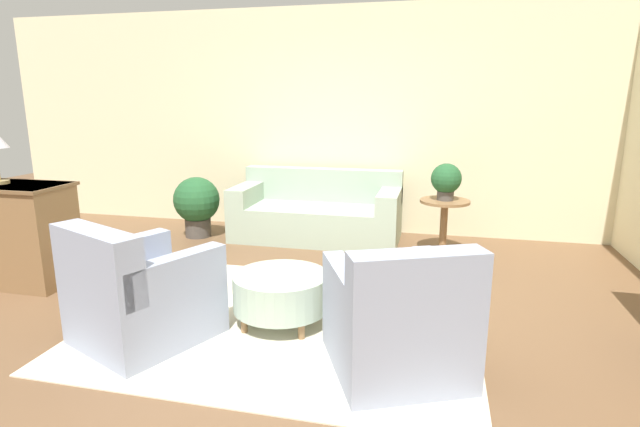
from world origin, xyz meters
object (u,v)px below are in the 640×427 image
(armchair_left, at_px, (139,296))
(ottoman_table, at_px, (281,291))
(potted_plant_on_side_table, at_px, (446,180))
(dresser, at_px, (7,232))
(potted_plant_floor, at_px, (197,203))
(couch, at_px, (317,214))
(armchair_right, at_px, (399,322))
(side_table, at_px, (444,217))

(armchair_left, xyz_separation_m, ottoman_table, (0.89, 0.49, -0.08))
(potted_plant_on_side_table, bearing_deg, dresser, -154.97)
(potted_plant_floor, bearing_deg, dresser, -117.63)
(armchair_left, relative_size, potted_plant_on_side_table, 2.72)
(ottoman_table, xyz_separation_m, potted_plant_floor, (-1.78, 2.14, 0.16))
(couch, relative_size, potted_plant_on_side_table, 5.00)
(armchair_right, height_order, side_table, armchair_right)
(armchair_left, relative_size, ottoman_table, 1.50)
(ottoman_table, xyz_separation_m, potted_plant_on_side_table, (1.20, 2.12, 0.57))
(armchair_left, relative_size, armchair_right, 1.00)
(potted_plant_on_side_table, bearing_deg, potted_plant_floor, 179.74)
(couch, xyz_separation_m, potted_plant_on_side_table, (1.51, -0.29, 0.53))
(armchair_left, distance_m, potted_plant_floor, 2.77)
(couch, height_order, potted_plant_on_side_table, potted_plant_on_side_table)
(armchair_left, bearing_deg, dresser, 157.54)
(side_table, relative_size, potted_plant_on_side_table, 1.51)
(ottoman_table, height_order, dresser, dresser)
(dresser, relative_size, potted_plant_on_side_table, 3.06)
(armchair_left, distance_m, potted_plant_on_side_table, 3.39)
(armchair_left, relative_size, side_table, 1.80)
(ottoman_table, bearing_deg, armchair_left, -151.15)
(couch, height_order, dresser, dresser)
(armchair_right, relative_size, potted_plant_floor, 1.46)
(armchair_left, xyz_separation_m, dresser, (-1.86, 0.77, 0.15))
(couch, height_order, armchair_right, armchair_right)
(armchair_right, distance_m, side_table, 2.63)
(potted_plant_on_side_table, distance_m, potted_plant_floor, 3.01)
(armchair_left, distance_m, armchair_right, 1.81)
(side_table, xyz_separation_m, dresser, (-3.95, -1.85, 0.07))
(ottoman_table, height_order, side_table, side_table)
(armchair_right, height_order, potted_plant_floor, armchair_right)
(armchair_right, distance_m, potted_plant_on_side_table, 2.67)
(couch, distance_m, armchair_left, 2.96)
(couch, distance_m, ottoman_table, 2.43)
(armchair_right, bearing_deg, couch, 112.91)
(couch, bearing_deg, ottoman_table, -82.85)
(armchair_right, xyz_separation_m, side_table, (0.28, 2.61, 0.08))
(ottoman_table, bearing_deg, potted_plant_on_side_table, 60.44)
(couch, relative_size, armchair_right, 1.83)
(armchair_right, height_order, potted_plant_on_side_table, potted_plant_on_side_table)
(ottoman_table, relative_size, dresser, 0.59)
(ottoman_table, distance_m, side_table, 2.45)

